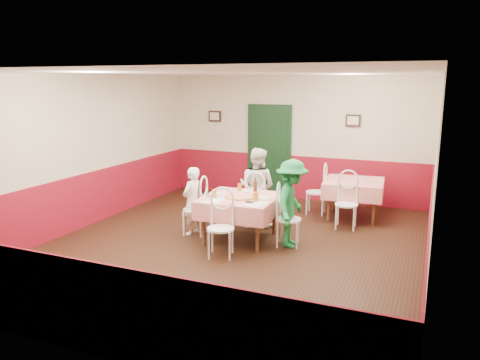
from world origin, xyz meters
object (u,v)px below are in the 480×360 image
at_px(chair_right, 288,219).
at_px(chair_far, 256,203).
at_px(chair_left, 195,210).
at_px(chair_second_a, 316,192).
at_px(wallet, 249,202).
at_px(glass_b, 256,197).
at_px(main_table, 240,219).
at_px(second_table, 353,199).
at_px(diner_left, 192,201).
at_px(glass_a, 214,194).
at_px(diner_right, 292,203).
at_px(chair_near, 221,229).
at_px(beer_bottle, 255,186).
at_px(diner_far, 257,187).
at_px(pizza, 240,197).
at_px(glass_c, 240,187).
at_px(chair_second_b, 346,205).

distance_m(chair_right, chair_far, 1.20).
height_order(chair_left, chair_second_a, same).
distance_m(chair_left, wallet, 1.22).
bearing_deg(glass_b, main_table, 152.44).
distance_m(second_table, diner_left, 3.27).
relative_size(glass_a, glass_b, 0.93).
bearing_deg(chair_second_a, diner_right, -1.88).
height_order(chair_left, chair_near, same).
distance_m(second_table, glass_b, 2.63).
xyz_separation_m(chair_near, beer_bottle, (0.08, 1.27, 0.43)).
height_order(chair_near, diner_far, diner_far).
height_order(chair_second_a, wallet, chair_second_a).
distance_m(main_table, pizza, 0.40).
relative_size(chair_left, beer_bottle, 3.85).
distance_m(glass_a, glass_b, 0.73).
xyz_separation_m(glass_a, glass_c, (0.19, 0.65, -0.01)).
height_order(chair_second_b, diner_left, diner_left).
bearing_deg(wallet, beer_bottle, 101.68).
bearing_deg(chair_near, chair_right, 30.87).
distance_m(chair_right, glass_b, 0.66).
height_order(second_table, glass_b, glass_b).
bearing_deg(chair_second_a, diner_left, -43.01).
relative_size(main_table, glass_b, 7.97).
xyz_separation_m(chair_left, chair_second_b, (2.41, 1.39, 0.00)).
relative_size(beer_bottle, diner_right, 0.16).
distance_m(pizza, diner_right, 0.88).
xyz_separation_m(main_table, chair_second_b, (1.56, 1.35, 0.08)).
bearing_deg(chair_far, chair_right, 121.82).
distance_m(chair_second_a, beer_bottle, 1.87).
bearing_deg(diner_far, chair_right, 141.43).
xyz_separation_m(chair_right, pizza, (-0.82, -0.08, 0.33)).
bearing_deg(chair_left, pizza, 81.92).
bearing_deg(second_table, pizza, -125.52).
distance_m(chair_right, chair_second_a, 2.07).
distance_m(chair_second_b, diner_right, 1.50).
relative_size(chair_left, chair_far, 1.00).
relative_size(second_table, pizza, 2.29).
distance_m(chair_right, diner_right, 0.28).
height_order(chair_far, diner_far, diner_far).
bearing_deg(chair_second_b, glass_a, -144.89).
height_order(glass_b, diner_left, diner_left).
bearing_deg(beer_bottle, glass_b, -68.05).
bearing_deg(chair_second_b, glass_c, -155.90).
bearing_deg(diner_left, glass_c, 132.21).
height_order(glass_c, beer_bottle, beer_bottle).
bearing_deg(diner_far, beer_bottle, 113.17).
bearing_deg(chair_second_a, diner_far, -39.48).
distance_m(main_table, glass_c, 0.63).
height_order(chair_second_a, diner_left, diner_left).
relative_size(glass_c, diner_far, 0.09).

